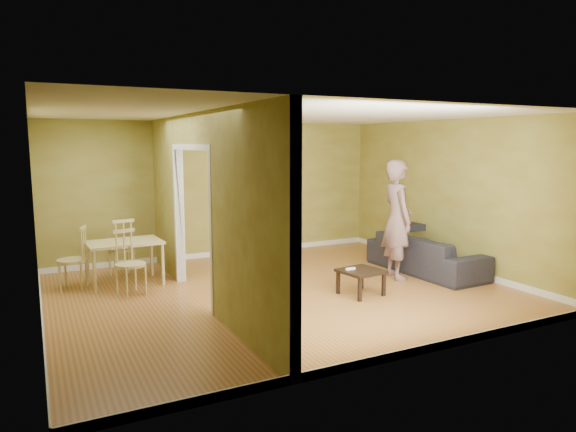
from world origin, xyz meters
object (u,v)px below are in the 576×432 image
at_px(chair_near, 130,263).
at_px(sofa, 426,248).
at_px(chair_far, 121,247).
at_px(person, 397,209).
at_px(chair_left, 72,258).
at_px(coffee_table, 361,274).
at_px(dining_table, 124,246).
at_px(bookshelf, 243,210).

bearing_deg(chair_near, sofa, -29.28).
bearing_deg(chair_far, sofa, 148.30).
bearing_deg(person, chair_left, 84.94).
distance_m(sofa, coffee_table, 1.86).
relative_size(person, chair_near, 2.39).
height_order(sofa, person, person).
relative_size(sofa, dining_table, 1.99).
relative_size(bookshelf, chair_far, 1.85).
distance_m(bookshelf, chair_left, 3.41).
distance_m(person, chair_left, 5.10).
bearing_deg(bookshelf, coffee_table, -80.78).
height_order(dining_table, chair_left, chair_left).
height_order(sofa, chair_left, chair_left).
xyz_separation_m(person, dining_table, (-4.05, 1.56, -0.52)).
height_order(dining_table, chair_far, chair_far).
relative_size(coffee_table, chair_near, 0.59).
bearing_deg(coffee_table, chair_far, 137.64).
height_order(chair_left, chair_far, chair_far).
relative_size(person, chair_left, 2.35).
bearing_deg(chair_near, bookshelf, 17.10).
bearing_deg(dining_table, chair_near, -91.39).
bearing_deg(chair_far, dining_table, 78.38).
relative_size(bookshelf, chair_left, 1.87).
bearing_deg(chair_near, chair_left, 120.34).
bearing_deg(person, dining_table, 82.31).
bearing_deg(chair_far, coffee_table, 129.75).
relative_size(dining_table, chair_far, 1.13).
height_order(person, chair_left, person).
distance_m(sofa, person, 0.99).
xyz_separation_m(chair_near, chair_far, (0.05, 1.17, 0.01)).
bearing_deg(dining_table, chair_far, 86.27).
height_order(coffee_table, chair_left, chair_left).
bearing_deg(sofa, bookshelf, 38.63).
xyz_separation_m(bookshelf, coffee_table, (0.53, -3.27, -0.59)).
xyz_separation_m(sofa, chair_left, (-5.48, 1.54, 0.07)).
height_order(sofa, chair_far, chair_far).
distance_m(coffee_table, chair_far, 3.98).
bearing_deg(dining_table, chair_left, 177.00).
xyz_separation_m(chair_left, chair_far, (0.79, 0.53, 0.01)).
bearing_deg(chair_near, chair_far, 68.95).
xyz_separation_m(person, chair_left, (-4.80, 1.60, -0.65)).
bearing_deg(sofa, person, 92.98).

